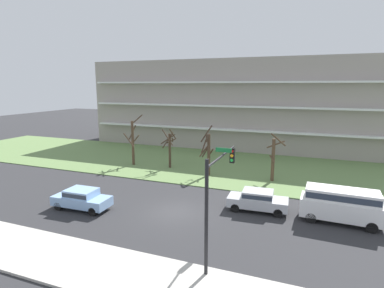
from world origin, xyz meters
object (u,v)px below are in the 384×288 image
object	(u,v)px
tree_far_left	(133,141)
tree_right	(274,158)
tree_center	(208,152)
van_white_center_left	(341,203)
tree_left	(170,147)
sedan_blue_center_right	(82,198)
traffic_signal_mast	(218,186)
sedan_silver_near_left	(258,200)

from	to	relation	value
tree_far_left	tree_right	size ratio (longest dim) A/B	1.21
tree_center	van_white_center_left	world-z (taller)	tree_center
tree_left	van_white_center_left	bearing A→B (deg)	-27.06
tree_far_left	van_white_center_left	size ratio (longest dim) A/B	1.13
tree_left	sedan_blue_center_right	xyz separation A→B (m)	(-1.19, -13.14, -1.57)
tree_left	van_white_center_left	world-z (taller)	tree_left
tree_far_left	sedan_blue_center_right	world-z (taller)	tree_far_left
tree_far_left	tree_right	bearing A→B (deg)	-2.18
sedan_blue_center_right	tree_left	bearing A→B (deg)	82.84
tree_center	traffic_signal_mast	distance (m)	15.52
sedan_blue_center_right	traffic_signal_mast	distance (m)	12.22
tree_right	traffic_signal_mast	size ratio (longest dim) A/B	0.83
sedan_blue_center_right	tree_far_left	bearing A→B (deg)	102.64
sedan_silver_near_left	traffic_signal_mast	bearing A→B (deg)	78.99
tree_right	sedan_blue_center_right	world-z (taller)	tree_right
tree_far_left	tree_left	world-z (taller)	tree_far_left
tree_far_left	tree_center	size ratio (longest dim) A/B	1.14
tree_far_left	tree_center	bearing A→B (deg)	-6.14
tree_far_left	sedan_blue_center_right	xyz separation A→B (m)	(3.33, -12.78, -2.03)
sedan_silver_near_left	traffic_signal_mast	distance (m)	8.00
van_white_center_left	sedan_blue_center_right	world-z (taller)	van_white_center_left
tree_center	van_white_center_left	bearing A→B (deg)	-31.31
sedan_blue_center_right	van_white_center_left	bearing A→B (deg)	11.97
tree_left	tree_right	world-z (taller)	tree_right
van_white_center_left	tree_far_left	bearing A→B (deg)	-18.54
tree_far_left	tree_center	distance (m)	9.58
sedan_silver_near_left	sedan_blue_center_right	xyz separation A→B (m)	(-12.49, -4.50, 0.00)
tree_right	sedan_blue_center_right	xyz separation A→B (m)	(-12.71, -12.17, -1.53)
tree_center	traffic_signal_mast	size ratio (longest dim) A/B	0.88
sedan_blue_center_right	traffic_signal_mast	bearing A→B (deg)	-15.46
tree_far_left	sedan_blue_center_right	bearing A→B (deg)	-75.37
traffic_signal_mast	tree_far_left	bearing A→B (deg)	133.63
tree_center	van_white_center_left	distance (m)	14.00
sedan_silver_near_left	van_white_center_left	world-z (taller)	van_white_center_left
tree_right	tree_far_left	bearing A→B (deg)	177.82
tree_center	sedan_silver_near_left	bearing A→B (deg)	-48.99
tree_far_left	van_white_center_left	world-z (taller)	tree_far_left
tree_right	sedan_silver_near_left	distance (m)	7.82
sedan_blue_center_right	traffic_signal_mast	world-z (taller)	traffic_signal_mast
tree_left	sedan_silver_near_left	world-z (taller)	tree_left
tree_left	traffic_signal_mast	world-z (taller)	traffic_signal_mast
van_white_center_left	traffic_signal_mast	xyz separation A→B (m)	(-6.64, -7.25, 2.70)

